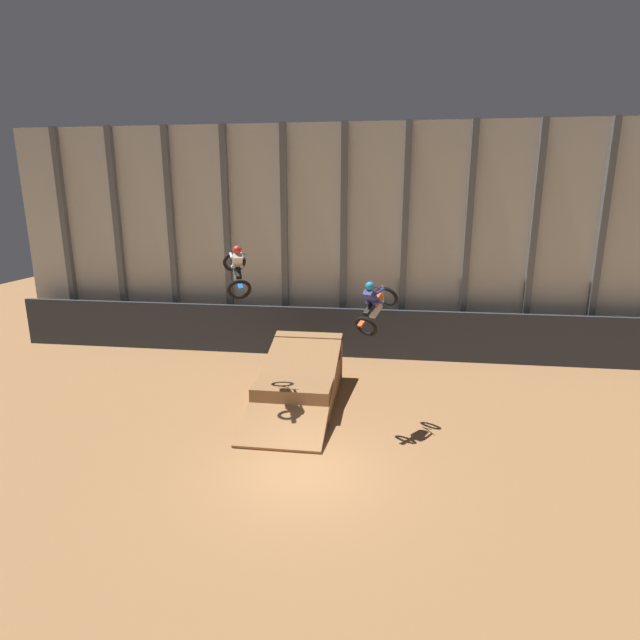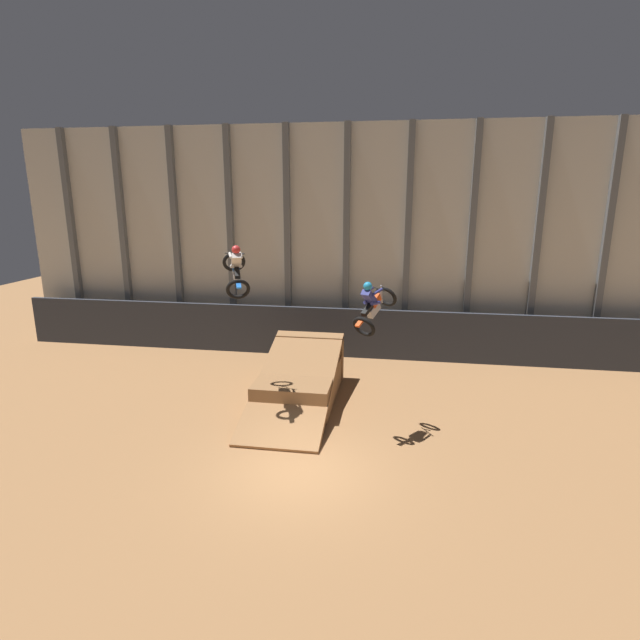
{
  "view_description": "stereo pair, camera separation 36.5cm",
  "coord_description": "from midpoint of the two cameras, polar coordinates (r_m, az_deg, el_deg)",
  "views": [
    {
      "loc": [
        2.15,
        -11.91,
        7.31
      ],
      "look_at": [
        -0.22,
        4.91,
        3.01
      ],
      "focal_mm": 28.0,
      "sensor_mm": 36.0,
      "label": 1
    },
    {
      "loc": [
        2.51,
        -11.85,
        7.31
      ],
      "look_at": [
        -0.22,
        4.91,
        3.01
      ],
      "focal_mm": 28.0,
      "sensor_mm": 36.0,
      "label": 2
    }
  ],
  "objects": [
    {
      "name": "dirt_ramp",
      "position": [
        18.56,
        -2.8,
        -6.8
      ],
      "size": [
        2.69,
        6.3,
        2.01
      ],
      "color": "olive",
      "rests_on": "ground_plane"
    },
    {
      "name": "rider_bike_left_air",
      "position": [
        15.61,
        -10.13,
        5.67
      ],
      "size": [
        1.33,
        1.86,
        1.69
      ],
      "rotation": [
        0.49,
        0.0,
        0.4
      ],
      "color": "black"
    },
    {
      "name": "lower_barrier",
      "position": [
        22.87,
        1.88,
        -1.45
      ],
      "size": [
        31.36,
        0.2,
        2.28
      ],
      "color": "#2D333D",
      "rests_on": "ground_plane"
    },
    {
      "name": "rider_bike_right_air",
      "position": [
        14.85,
        5.59,
        1.66
      ],
      "size": [
        1.44,
        1.82,
        1.7
      ],
      "rotation": [
        0.52,
        0.0,
        -0.49
      ],
      "color": "black"
    },
    {
      "name": "ground_plane",
      "position": [
        14.14,
        -2.75,
        -16.93
      ],
      "size": [
        60.0,
        60.0,
        0.0
      ],
      "primitive_type": "plane",
      "color": "#996B42"
    },
    {
      "name": "arena_back_wall",
      "position": [
        23.33,
        2.29,
        8.99
      ],
      "size": [
        32.0,
        0.4,
        10.39
      ],
      "color": "beige",
      "rests_on": "ground_plane"
    }
  ]
}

